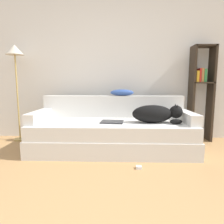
# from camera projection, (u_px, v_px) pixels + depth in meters

# --- Properties ---
(wall_back) EXTENTS (7.89, 0.06, 2.70)m
(wall_back) POSITION_uv_depth(u_px,v_px,m) (111.00, 61.00, 3.49)
(wall_back) COLOR silver
(wall_back) RESTS_ON ground_plane
(couch) EXTENTS (2.26, 0.93, 0.42)m
(couch) POSITION_uv_depth(u_px,v_px,m) (112.00, 136.00, 2.89)
(couch) COLOR silver
(couch) RESTS_ON ground_plane
(couch_backrest) EXTENTS (2.22, 0.15, 0.34)m
(couch_backrest) POSITION_uv_depth(u_px,v_px,m) (113.00, 106.00, 3.23)
(couch_backrest) COLOR silver
(couch_backrest) RESTS_ON couch
(couch_arm_left) EXTENTS (0.15, 0.74, 0.14)m
(couch_arm_left) POSITION_uv_depth(u_px,v_px,m) (39.00, 116.00, 2.88)
(couch_arm_left) COLOR silver
(couch_arm_left) RESTS_ON couch
(couch_arm_right) EXTENTS (0.15, 0.74, 0.14)m
(couch_arm_right) POSITION_uv_depth(u_px,v_px,m) (187.00, 117.00, 2.81)
(couch_arm_right) COLOR silver
(couch_arm_right) RESTS_ON couch
(dog) EXTENTS (0.69, 0.27, 0.26)m
(dog) POSITION_uv_depth(u_px,v_px,m) (156.00, 114.00, 2.74)
(dog) COLOR black
(dog) RESTS_ON couch
(laptop) EXTENTS (0.33, 0.27, 0.02)m
(laptop) POSITION_uv_depth(u_px,v_px,m) (112.00, 122.00, 2.78)
(laptop) COLOR #2D2D30
(laptop) RESTS_ON couch
(throw_pillow) EXTENTS (0.37, 0.17, 0.10)m
(throw_pillow) POSITION_uv_depth(u_px,v_px,m) (122.00, 93.00, 3.21)
(throw_pillow) COLOR #335199
(throw_pillow) RESTS_ON couch_backrest
(bookshelf) EXTENTS (0.36, 0.26, 1.58)m
(bookshelf) POSITION_uv_depth(u_px,v_px,m) (201.00, 88.00, 3.32)
(bookshelf) COLOR #2D2319
(bookshelf) RESTS_ON ground_plane
(floor_lamp) EXTENTS (0.28, 0.28, 1.59)m
(floor_lamp) POSITION_uv_depth(u_px,v_px,m) (15.00, 59.00, 3.25)
(floor_lamp) COLOR tan
(floor_lamp) RESTS_ON ground_plane
(power_adapter) EXTENTS (0.06, 0.06, 0.03)m
(power_adapter) POSITION_uv_depth(u_px,v_px,m) (139.00, 167.00, 2.27)
(power_adapter) COLOR silver
(power_adapter) RESTS_ON ground_plane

